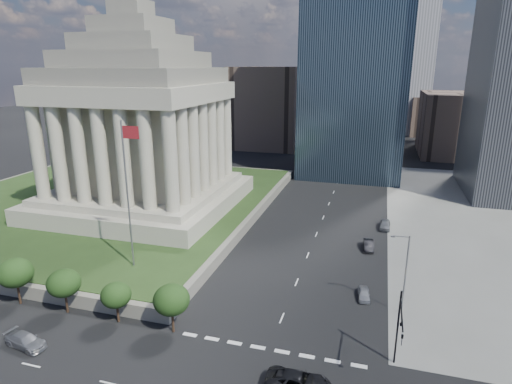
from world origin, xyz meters
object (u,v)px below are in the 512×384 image
at_px(flagpole, 128,188).
at_px(pickup_truck, 299,382).
at_px(parked_sedan_near, 364,294).
at_px(parked_sedan_mid, 369,245).
at_px(traffic_signal_ne, 399,327).
at_px(street_lamp_north, 404,270).
at_px(war_memorial, 139,105).
at_px(parked_sedan_far, 385,224).
at_px(suv_grey, 26,341).

height_order(flagpole, pickup_truck, flagpole).
height_order(flagpole, parked_sedan_near, flagpole).
distance_m(flagpole, parked_sedan_mid, 38.27).
height_order(traffic_signal_ne, pickup_truck, traffic_signal_ne).
bearing_deg(street_lamp_north, war_memorial, 154.08).
xyz_separation_m(flagpole, traffic_signal_ne, (34.33, -10.30, -7.86)).
bearing_deg(traffic_signal_ne, war_memorial, 143.58).
bearing_deg(flagpole, parked_sedan_mid, 31.63).
xyz_separation_m(parked_sedan_near, parked_sedan_far, (2.50, 25.97, 0.17)).
xyz_separation_m(flagpole, street_lamp_north, (35.16, 1.00, -7.45)).
relative_size(flagpole, traffic_signal_ne, 2.50).
distance_m(traffic_signal_ne, suv_grey, 38.03).
relative_size(flagpole, pickup_truck, 3.30).
bearing_deg(suv_grey, flagpole, -0.17).
height_order(war_memorial, suv_grey, war_memorial).
xyz_separation_m(street_lamp_north, parked_sedan_far, (-1.83, 28.24, -4.88)).
bearing_deg(parked_sedan_far, traffic_signal_ne, -87.13).
bearing_deg(flagpole, traffic_signal_ne, -16.71).
height_order(street_lamp_north, suv_grey, street_lamp_north).
height_order(pickup_truck, parked_sedan_far, pickup_truck).
distance_m(street_lamp_north, parked_sedan_mid, 19.15).
distance_m(pickup_truck, parked_sedan_mid, 34.24).
xyz_separation_m(war_memorial, parked_sedan_near, (43.00, -20.73, -20.79)).
xyz_separation_m(street_lamp_north, suv_grey, (-38.04, -17.73, -4.95)).
height_order(suv_grey, parked_sedan_mid, parked_sedan_mid).
relative_size(traffic_signal_ne, parked_sedan_near, 2.24).
xyz_separation_m(war_memorial, flagpole, (12.17, -24.00, -8.29)).
height_order(suv_grey, parked_sedan_far, parked_sedan_far).
height_order(street_lamp_north, parked_sedan_near, street_lamp_north).
relative_size(war_memorial, suv_grey, 7.99).
bearing_deg(parked_sedan_near, parked_sedan_far, 78.53).
bearing_deg(street_lamp_north, flagpole, -178.37).
relative_size(traffic_signal_ne, parked_sedan_mid, 1.85).
xyz_separation_m(war_memorial, traffic_signal_ne, (46.50, -34.30, -16.15)).
distance_m(flagpole, street_lamp_north, 35.95).
bearing_deg(traffic_signal_ne, suv_grey, -170.20).
bearing_deg(street_lamp_north, pickup_truck, -120.25).
bearing_deg(suv_grey, pickup_truck, -76.75).
bearing_deg(pickup_truck, parked_sedan_near, -16.10).
height_order(war_memorial, traffic_signal_ne, war_memorial).
bearing_deg(street_lamp_north, parked_sedan_mid, 103.53).
relative_size(flagpole, street_lamp_north, 2.00).
height_order(war_memorial, parked_sedan_near, war_memorial).
distance_m(pickup_truck, parked_sedan_far, 44.76).
relative_size(war_memorial, parked_sedan_mid, 9.01).
xyz_separation_m(war_memorial, pickup_truck, (38.06, -38.89, -20.56)).
xyz_separation_m(parked_sedan_near, parked_sedan_mid, (0.00, 15.71, 0.11)).
bearing_deg(flagpole, suv_grey, -99.77).
bearing_deg(war_memorial, parked_sedan_mid, -6.65).
bearing_deg(traffic_signal_ne, pickup_truck, -151.46).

